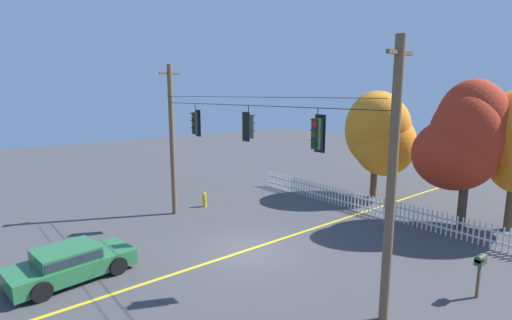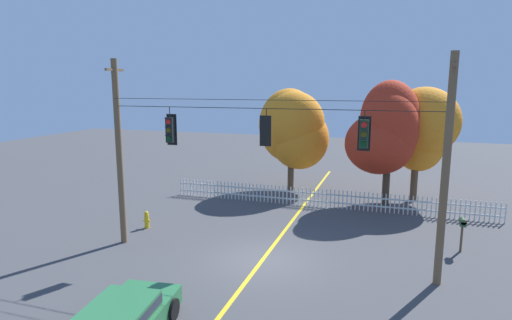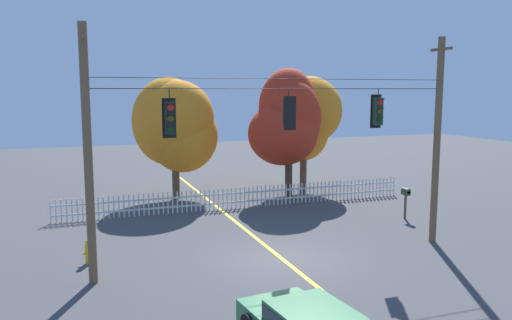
# 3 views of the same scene
# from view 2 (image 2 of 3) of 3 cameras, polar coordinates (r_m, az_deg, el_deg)

# --- Properties ---
(ground) EXTENTS (80.00, 80.00, 0.00)m
(ground) POSITION_cam_2_polar(r_m,az_deg,el_deg) (16.82, 0.84, -13.43)
(ground) COLOR #424244
(lane_centerline_stripe) EXTENTS (0.16, 36.00, 0.01)m
(lane_centerline_stripe) POSITION_cam_2_polar(r_m,az_deg,el_deg) (16.82, 0.84, -13.42)
(lane_centerline_stripe) COLOR gold
(lane_centerline_stripe) RESTS_ON ground
(signal_support_span) EXTENTS (12.80, 1.10, 7.77)m
(signal_support_span) POSITION_cam_2_polar(r_m,az_deg,el_deg) (15.66, 0.88, 0.03)
(signal_support_span) COLOR brown
(signal_support_span) RESTS_ON ground
(traffic_signal_westbound_side) EXTENTS (0.43, 0.38, 1.53)m
(traffic_signal_westbound_side) POSITION_cam_2_polar(r_m,az_deg,el_deg) (17.04, -11.52, 4.03)
(traffic_signal_westbound_side) COLOR black
(traffic_signal_eastbound_side) EXTENTS (0.43, 0.38, 1.36)m
(traffic_signal_eastbound_side) POSITION_cam_2_polar(r_m,az_deg,el_deg) (15.45, 1.41, 4.02)
(traffic_signal_eastbound_side) COLOR black
(traffic_signal_northbound_secondary) EXTENTS (0.43, 0.38, 1.41)m
(traffic_signal_northbound_secondary) POSITION_cam_2_polar(r_m,az_deg,el_deg) (14.86, 14.41, 3.46)
(traffic_signal_northbound_secondary) COLOR black
(white_picket_fence) EXTENTS (17.85, 0.06, 1.04)m
(white_picket_fence) POSITION_cam_2_polar(r_m,az_deg,el_deg) (23.76, 9.23, -5.12)
(white_picket_fence) COLOR silver
(white_picket_fence) RESTS_ON ground
(autumn_maple_near_fence) EXTENTS (4.53, 3.94, 6.52)m
(autumn_maple_near_fence) POSITION_cam_2_polar(r_m,az_deg,el_deg) (26.91, 5.07, 4.27)
(autumn_maple_near_fence) COLOR brown
(autumn_maple_near_fence) RESTS_ON ground
(autumn_maple_mid) EXTENTS (3.96, 3.75, 7.00)m
(autumn_maple_mid) POSITION_cam_2_polar(r_m,az_deg,el_deg) (24.26, 17.11, 3.69)
(autumn_maple_mid) COLOR #473828
(autumn_maple_mid) RESTS_ON ground
(autumn_oak_far_east) EXTENTS (4.37, 3.61, 6.63)m
(autumn_oak_far_east) POSITION_cam_2_polar(r_m,az_deg,el_deg) (26.06, 21.12, 3.85)
(autumn_oak_far_east) COLOR brown
(autumn_oak_far_east) RESTS_ON ground
(fire_hydrant) EXTENTS (0.38, 0.22, 0.83)m
(fire_hydrant) POSITION_cam_2_polar(r_m,az_deg,el_deg) (20.87, -14.57, -7.82)
(fire_hydrant) COLOR gold
(fire_hydrant) RESTS_ON ground
(roadside_mailbox) EXTENTS (0.25, 0.44, 1.42)m
(roadside_mailbox) POSITION_cam_2_polar(r_m,az_deg,el_deg) (19.14, 26.17, -7.84)
(roadside_mailbox) COLOR brown
(roadside_mailbox) RESTS_ON ground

